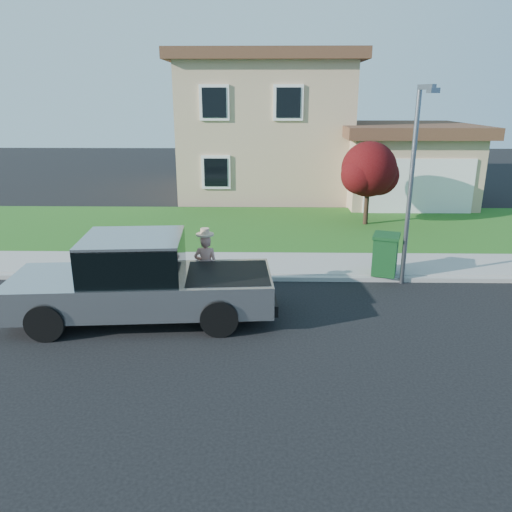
{
  "coord_description": "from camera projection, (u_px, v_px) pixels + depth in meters",
  "views": [
    {
      "loc": [
        0.05,
        -10.05,
        4.85
      ],
      "look_at": [
        -0.17,
        1.34,
        1.2
      ],
      "focal_mm": 35.0,
      "sensor_mm": 36.0,
      "label": 1
    }
  ],
  "objects": [
    {
      "name": "house",
      "position": [
        291.0,
        131.0,
        25.65
      ],
      "size": [
        14.0,
        11.3,
        6.85
      ],
      "color": "tan",
      "rests_on": "ground"
    },
    {
      "name": "sidewalk",
      "position": [
        297.0,
        265.0,
        14.81
      ],
      "size": [
        40.0,
        2.0,
        0.15
      ],
      "primitive_type": "cube",
      "color": "gray",
      "rests_on": "ground"
    },
    {
      "name": "pickup_truck",
      "position": [
        141.0,
        281.0,
        11.15
      ],
      "size": [
        6.07,
        2.5,
        1.95
      ],
      "rotation": [
        0.0,
        0.0,
        0.08
      ],
      "color": "black",
      "rests_on": "ground"
    },
    {
      "name": "ground",
      "position": [
        263.0,
        326.0,
        11.05
      ],
      "size": [
        80.0,
        80.0,
        0.0
      ],
      "primitive_type": "plane",
      "color": "black",
      "rests_on": "ground"
    },
    {
      "name": "woman",
      "position": [
        206.0,
        265.0,
        12.39
      ],
      "size": [
        0.62,
        0.44,
        1.8
      ],
      "rotation": [
        0.0,
        0.0,
        3.08
      ],
      "color": "tan",
      "rests_on": "ground"
    },
    {
      "name": "trash_bin",
      "position": [
        385.0,
        254.0,
        13.71
      ],
      "size": [
        0.9,
        0.97,
        1.13
      ],
      "rotation": [
        0.0,
        0.0,
        -0.32
      ],
      "color": "#103A17",
      "rests_on": "sidewalk"
    },
    {
      "name": "ornamental_tree",
      "position": [
        370.0,
        172.0,
        18.89
      ],
      "size": [
        2.31,
        2.09,
        3.17
      ],
      "color": "black",
      "rests_on": "lawn"
    },
    {
      "name": "lawn",
      "position": [
        290.0,
        228.0,
        19.11
      ],
      "size": [
        40.0,
        7.0,
        0.1
      ],
      "primitive_type": "cube",
      "color": "#264F16",
      "rests_on": "ground"
    },
    {
      "name": "curb",
      "position": [
        300.0,
        278.0,
        13.77
      ],
      "size": [
        40.0,
        0.2,
        0.12
      ],
      "primitive_type": "cube",
      "color": "gray",
      "rests_on": "ground"
    },
    {
      "name": "street_lamp",
      "position": [
        413.0,
        176.0,
        12.65
      ],
      "size": [
        0.39,
        0.67,
        5.13
      ],
      "rotation": [
        0.0,
        0.0,
        0.36
      ],
      "color": "slate",
      "rests_on": "ground"
    }
  ]
}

